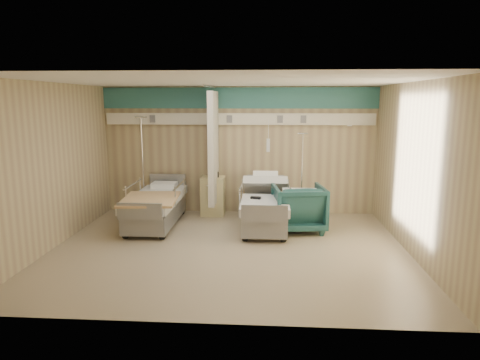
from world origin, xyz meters
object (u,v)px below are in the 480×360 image
iv_stand_right (301,201)px  bed_right (265,212)px  bed_left (156,210)px  visitor_armchair (298,208)px  bedside_cabinet (213,196)px  iv_stand_left (144,195)px

iv_stand_right → bed_right: bearing=-135.1°
bed_left → visitor_armchair: size_ratio=2.19×
iv_stand_right → visitor_armchair: bearing=-97.7°
bed_left → iv_stand_right: size_ratio=1.18×
bed_left → visitor_armchair: bearing=-2.7°
bedside_cabinet → visitor_armchair: (1.80, -1.04, 0.02)m
bedside_cabinet → iv_stand_right: size_ratio=0.46×
bed_left → visitor_armchair: visitor_armchair is taller
bed_right → iv_stand_right: 1.09m
bed_left → iv_stand_left: size_ratio=1.00×
iv_stand_left → bedside_cabinet: bearing=1.8°
iv_stand_right → bed_left: bearing=-165.5°
visitor_armchair → iv_stand_left: (-3.34, 0.99, -0.01)m
iv_stand_left → visitor_armchair: bearing=-16.5°
bedside_cabinet → iv_stand_left: iv_stand_left is taller
bed_right → bed_left: size_ratio=1.00×
bed_left → iv_stand_left: bearing=119.8°
bed_right → bedside_cabinet: size_ratio=2.54×
visitor_armchair → bed_right: bearing=-19.1°
visitor_armchair → iv_stand_left: bearing=-23.8°
bed_right → bedside_cabinet: bearing=142.0°
bed_left → bedside_cabinet: size_ratio=2.54×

